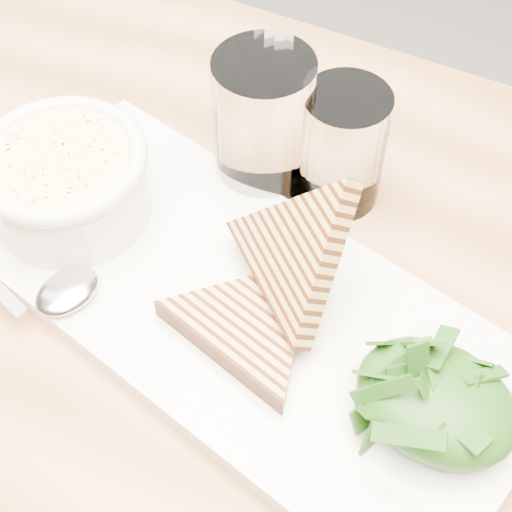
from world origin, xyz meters
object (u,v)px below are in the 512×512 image
Objects in this scene: soup_bowl at (68,187)px; glass_near at (263,124)px; glass_far at (342,148)px; table_top at (157,381)px; platter at (241,307)px.

soup_bowl is 1.03× the size of glass_near.
glass_far is (0.06, 0.02, -0.01)m from glass_near.
platter is (0.02, 0.07, 0.03)m from table_top.
glass_far is at bearing 84.48° from table_top.
glass_near reaches higher than soup_bowl.
table_top is at bearing -78.51° from glass_near.
table_top is 0.08m from platter.
glass_near is 0.07m from glass_far.
glass_near is at bearing 52.89° from soup_bowl.
glass_near is (-0.04, 0.20, 0.08)m from table_top.
glass_near reaches higher than glass_far.
platter is 4.23× the size of glass_far.
table_top is 9.83× the size of soup_bowl.
glass_near is (0.10, 0.13, 0.02)m from soup_bowl.
platter is 3.53× the size of soup_bowl.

